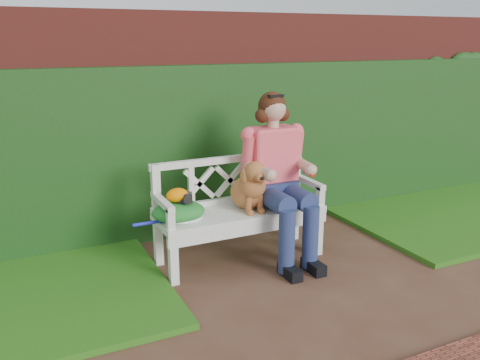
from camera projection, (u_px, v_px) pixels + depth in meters
name	position (u px, v px, depth m)	size (l,w,h in m)	color
ground	(324.00, 291.00, 4.06)	(60.00, 60.00, 0.00)	#4C2A1B
brick_wall	(226.00, 120.00, 5.41)	(10.00, 0.30, 2.20)	maroon
ivy_hedge	(235.00, 147.00, 5.29)	(10.00, 0.18, 1.70)	#1D4418
grass_right	(453.00, 212.00, 5.83)	(2.60, 2.00, 0.05)	#215216
garden_bench	(240.00, 234.00, 4.58)	(1.58, 0.60, 0.48)	white
seated_woman	(275.00, 175.00, 4.56)	(0.64, 0.86, 1.52)	red
dog	(249.00, 184.00, 4.45)	(0.31, 0.42, 0.47)	brown
tennis_racket	(180.00, 218.00, 4.25)	(0.63, 0.26, 0.03)	white
green_bag	(178.00, 211.00, 4.23)	(0.45, 0.35, 0.15)	#1E6B25
camera_item	(185.00, 197.00, 4.21)	(0.12, 0.09, 0.08)	black
baseball_glove	(177.00, 195.00, 4.21)	(0.19, 0.14, 0.12)	orange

